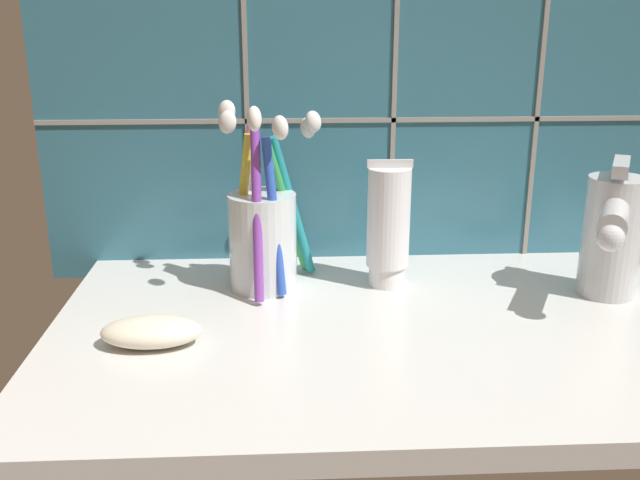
{
  "coord_description": "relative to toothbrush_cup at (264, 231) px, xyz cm",
  "views": [
    {
      "loc": [
        -10.28,
        -57.4,
        28.59
      ],
      "look_at": [
        -7.07,
        3.82,
        8.72
      ],
      "focal_mm": 40.0,
      "sensor_mm": 36.0,
      "label": 1
    }
  ],
  "objects": [
    {
      "name": "toothpaste_tube",
      "position": [
        11.92,
        -0.02,
        0.44
      ],
      "size": [
        4.45,
        4.24,
        12.87
      ],
      "color": "white",
      "rests_on": "sink_counter"
    },
    {
      "name": "sink_faucet",
      "position": [
        33.05,
        -4.24,
        0.58
      ],
      "size": [
        7.85,
        11.93,
        13.27
      ],
      "rotation": [
        0.0,
        0.0,
        -2.04
      ],
      "color": "silver",
      "rests_on": "sink_counter"
    },
    {
      "name": "toothbrush_cup",
      "position": [
        0.0,
        0.0,
        0.0
      ],
      "size": [
        10.76,
        11.85,
        18.87
      ],
      "color": "silver",
      "rests_on": "sink_counter"
    },
    {
      "name": "soap_bar",
      "position": [
        -9.1,
        -12.59,
        -4.7
      ],
      "size": [
        8.36,
        4.63,
        2.39
      ],
      "primitive_type": "ellipsoid",
      "color": "silver",
      "rests_on": "sink_counter"
    },
    {
      "name": "tile_wall_backsplash",
      "position": [
        12.32,
        9.56,
        14.97
      ],
      "size": [
        72.26,
        1.72,
        45.7
      ],
      "color": "#336B7F",
      "rests_on": "ground"
    },
    {
      "name": "sink_counter",
      "position": [
        12.32,
        -9.57,
        -6.89
      ],
      "size": [
        62.26,
        37.78,
        2.0
      ],
      "primitive_type": "cube",
      "color": "silver",
      "rests_on": "ground"
    }
  ]
}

